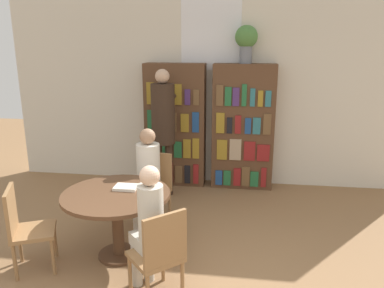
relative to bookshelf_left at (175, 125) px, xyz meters
The scene contains 12 objects.
wall_back 0.79m from the bookshelf_left, 20.29° to the left, with size 6.40×0.07×3.00m.
bookshelf_left is the anchor object (origin of this frame).
bookshelf_right 1.05m from the bookshelf_left, ahead, with size 0.93×0.34×1.91m.
flower_vase 1.67m from the bookshelf_left, ahead, with size 0.33×0.33×0.54m.
reading_table 2.27m from the bookshelf_left, 95.47° to the right, with size 1.11×1.11×0.72m.
chair_near_camera 2.84m from the bookshelf_left, 111.57° to the right, with size 0.53×0.53×0.87m.
chair_left_side 1.44m from the bookshelf_left, 91.31° to the right, with size 0.47×0.47×0.87m.
chair_far_side 2.96m from the bookshelf_left, 82.42° to the right, with size 0.57×0.57×0.87m.
seated_reader_left 1.56m from the bookshelf_left, 92.51° to the right, with size 0.34×0.40×1.23m.
seated_reader_right 2.78m from the bookshelf_left, 84.62° to the right, with size 0.38×0.39×1.22m.
librarian_standing 0.55m from the bookshelf_left, 99.37° to the right, with size 0.34×0.61×1.86m.
open_book_on_table 2.13m from the bookshelf_left, 93.94° to the right, with size 0.24×0.18×0.03m.
Camera 1 is at (0.52, -2.26, 2.20)m, focal length 35.00 mm.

